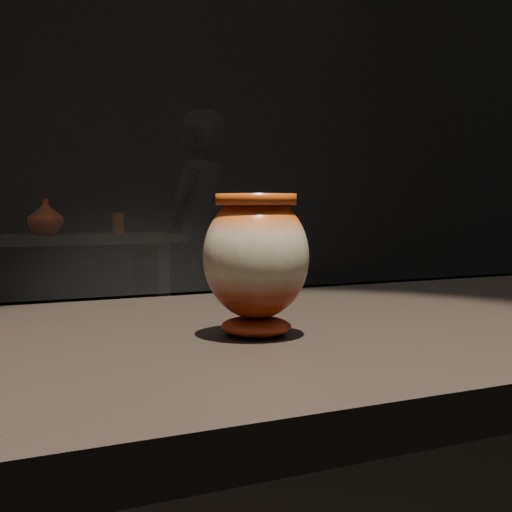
{
  "coord_description": "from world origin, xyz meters",
  "views": [
    {
      "loc": [
        -0.56,
        -0.9,
        1.07
      ],
      "look_at": [
        -0.13,
        -0.06,
        1.01
      ],
      "focal_mm": 50.0,
      "sensor_mm": 36.0,
      "label": 1
    }
  ],
  "objects_px": {
    "display_plinth": "(318,498)",
    "visitor": "(196,237)",
    "main_vase": "(256,259)",
    "back_shelf": "(14,280)"
  },
  "relations": [
    {
      "from": "display_plinth",
      "to": "main_vase",
      "type": "xyz_separation_m",
      "value": [
        -0.13,
        -0.06,
        0.37
      ]
    },
    {
      "from": "display_plinth",
      "to": "main_vase",
      "type": "height_order",
      "value": "main_vase"
    },
    {
      "from": "display_plinth",
      "to": "visitor",
      "type": "height_order",
      "value": "visitor"
    },
    {
      "from": "display_plinth",
      "to": "visitor",
      "type": "relative_size",
      "value": 1.16
    },
    {
      "from": "main_vase",
      "to": "back_shelf",
      "type": "xyz_separation_m",
      "value": [
        0.18,
        3.55,
        -0.37
      ]
    },
    {
      "from": "visitor",
      "to": "back_shelf",
      "type": "bearing_deg",
      "value": -35.79
    },
    {
      "from": "display_plinth",
      "to": "visitor",
      "type": "distance_m",
      "value": 3.87
    },
    {
      "from": "display_plinth",
      "to": "back_shelf",
      "type": "height_order",
      "value": "same"
    },
    {
      "from": "display_plinth",
      "to": "back_shelf",
      "type": "distance_m",
      "value": 3.49
    },
    {
      "from": "visitor",
      "to": "main_vase",
      "type": "bearing_deg",
      "value": 26.24
    }
  ]
}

